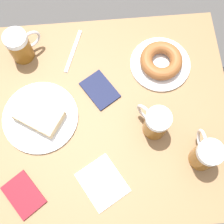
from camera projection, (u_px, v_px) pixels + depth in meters
The scene contains 11 objects.
ground_plane at pixel (112, 157), 1.78m from camera, with size 8.00×8.00×0.00m, color #474442.
table at pixel (112, 121), 1.12m from camera, with size 0.74×0.81×0.78m.
plate_with_cake at pixel (40, 116), 1.03m from camera, with size 0.25×0.25×0.05m.
plate_with_donut at pixel (161, 62), 1.08m from camera, with size 0.21×0.21×0.05m.
beer_mug_left at pixel (156, 123), 0.97m from camera, with size 0.11×0.10×0.12m.
beer_mug_center at pixel (20, 46), 1.06m from camera, with size 0.09×0.11×0.12m.
beer_mug_right at pixel (205, 154), 0.94m from camera, with size 0.12×0.08×0.12m.
napkin_folded at pixel (102, 183), 0.97m from camera, with size 0.18×0.17×0.00m.
fork at pixel (73, 51), 1.12m from camera, with size 0.17×0.07×0.00m.
passport_near_edge at pixel (100, 90), 1.07m from camera, with size 0.15×0.14×0.01m.
passport_far_edge at pixel (24, 195), 0.96m from camera, with size 0.15×0.14×0.01m.
Camera 1 is at (0.33, -0.03, 1.77)m, focal length 50.00 mm.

